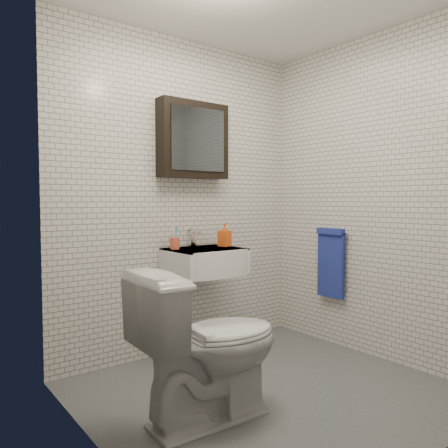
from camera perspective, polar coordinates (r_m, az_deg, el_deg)
name	(u,v)px	position (r m, az deg, el deg)	size (l,w,h in m)	color
ground	(268,391)	(2.99, 5.73, -20.88)	(2.20, 2.00, 0.01)	#484B4F
room_shell	(269,161)	(2.75, 5.89, 8.21)	(2.22, 2.02, 2.51)	silver
washbasin	(208,261)	(3.37, -2.16, -4.84)	(0.55, 0.50, 0.20)	white
faucet	(193,238)	(3.51, -4.02, -1.88)	(0.06, 0.20, 0.15)	silver
mirror_cabinet	(193,140)	(3.53, -4.03, 10.87)	(0.60, 0.15, 0.60)	black
towel_rail	(331,260)	(3.78, 13.77, -4.56)	(0.09, 0.30, 0.58)	silver
toothbrush_cup	(175,243)	(3.35, -6.46, -2.45)	(0.08, 0.08, 0.20)	#CD5133
soap_bottle	(225,235)	(3.53, 0.07, -1.41)	(0.08, 0.09, 0.19)	orange
toilet	(209,344)	(2.50, -1.94, -15.36)	(0.48, 0.84, 0.85)	silver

